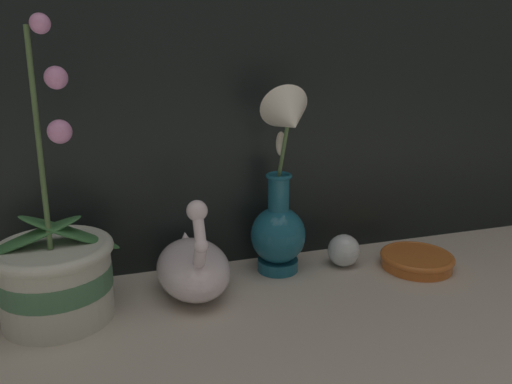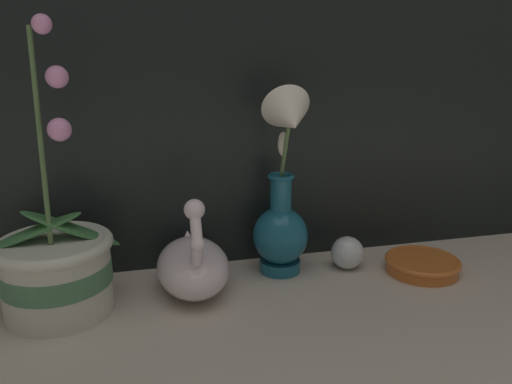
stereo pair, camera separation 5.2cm
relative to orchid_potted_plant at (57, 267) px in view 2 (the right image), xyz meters
The scene contains 6 objects.
ground_plane 0.36m from the orchid_potted_plant, 18.29° to the right, with size 2.80×2.80×0.00m, color #BCB2A3.
orchid_potted_plant is the anchor object (origin of this frame).
swan_figurine 0.22m from the orchid_potted_plant, ahead, with size 0.13×0.21×0.19m.
blue_vase 0.40m from the orchid_potted_plant, ahead, with size 0.10×0.15×0.36m.
glass_sphere 0.53m from the orchid_potted_plant, ahead, with size 0.06×0.06×0.06m.
amber_dish 0.66m from the orchid_potted_plant, ahead, with size 0.14×0.14×0.03m.
Camera 2 is at (-0.19, -0.68, 0.42)m, focal length 35.00 mm.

